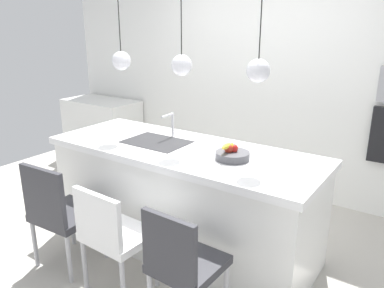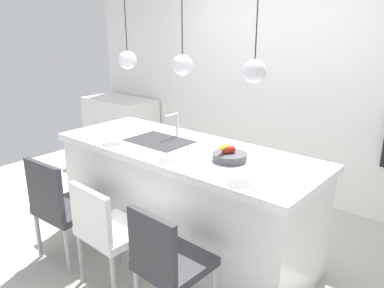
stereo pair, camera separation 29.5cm
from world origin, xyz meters
The scene contains 13 objects.
floor centered at (0.00, 0.00, 0.00)m, with size 6.60×6.60×0.00m, color #BCB7AD.
back_wall centered at (0.00, 1.65, 1.30)m, with size 6.00×0.10×2.60m, color white.
kitchen_island centered at (0.00, 0.00, 0.47)m, with size 2.40×0.90×0.93m.
sink_basin centered at (-0.28, 0.00, 0.93)m, with size 0.56×0.40×0.02m, color #2D2D30.
faucet centered at (-0.28, 0.21, 1.08)m, with size 0.02×0.17×0.22m.
fruit_bowl centered at (0.48, -0.02, 0.98)m, with size 0.27×0.27×0.14m.
side_counter centered at (-2.40, 1.28, 0.44)m, with size 1.10×0.60×0.87m, color white.
chair_near centered at (-0.62, -0.82, 0.51)m, with size 0.49×0.48×0.92m.
chair_middle centered at (-0.04, -0.81, 0.49)m, with size 0.49×0.42×0.85m.
chair_far centered at (0.58, -0.81, 0.50)m, with size 0.43×0.44×0.88m.
pendant_light_left centered at (-0.66, 0.00, 1.62)m, with size 0.17×0.17×0.77m.
pendant_light_center centered at (0.00, 0.00, 1.62)m, with size 0.17×0.17×0.77m.
pendant_light_right centered at (0.66, 0.00, 1.62)m, with size 0.17×0.17×0.77m.
Camera 1 is at (1.80, -2.47, 1.93)m, focal length 35.62 mm.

